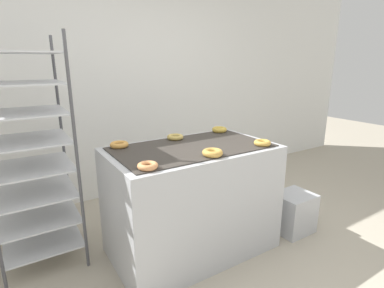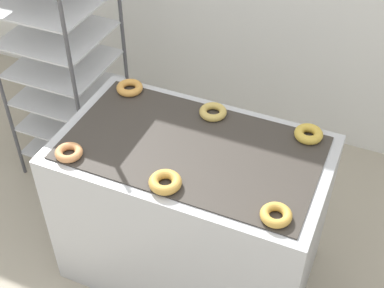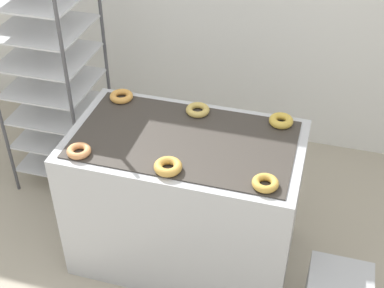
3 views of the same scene
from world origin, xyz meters
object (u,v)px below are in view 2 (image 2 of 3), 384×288
at_px(baking_rack_cart, 61,49).
at_px(donut_near_left, 69,152).
at_px(donut_far_left, 130,88).
at_px(donut_far_center, 212,112).
at_px(donut_far_right, 309,134).
at_px(donut_near_center, 165,182).
at_px(fryer_machine, 192,211).
at_px(donut_near_right, 276,215).

height_order(baking_rack_cart, donut_near_left, baking_rack_cart).
xyz_separation_m(donut_far_left, donut_far_center, (0.50, -0.02, -0.00)).
distance_m(donut_far_center, donut_far_right, 0.51).
xyz_separation_m(donut_near_center, donut_far_center, (0.00, 0.56, -0.00)).
distance_m(fryer_machine, donut_far_left, 0.76).
bearing_deg(donut_far_right, donut_near_left, -150.17).
xyz_separation_m(donut_near_right, donut_far_center, (-0.51, 0.55, -0.00)).
xyz_separation_m(baking_rack_cart, donut_near_left, (0.60, -0.82, 0.04)).
bearing_deg(donut_far_right, donut_near_right, -89.66).
height_order(fryer_machine, donut_far_right, donut_far_right).
bearing_deg(fryer_machine, donut_far_left, 149.66).
distance_m(fryer_machine, donut_near_right, 0.75).
bearing_deg(donut_near_center, donut_far_right, 48.94).
bearing_deg(donut_far_right, baking_rack_cart, 171.68).
bearing_deg(donut_near_right, donut_near_left, -179.28).
relative_size(fryer_machine, donut_near_right, 9.74).
xyz_separation_m(fryer_machine, donut_far_right, (0.50, 0.30, 0.49)).
relative_size(baking_rack_cart, donut_far_right, 12.60).
bearing_deg(baking_rack_cart, donut_far_left, -21.12).
bearing_deg(donut_near_right, donut_far_center, 132.64).
distance_m(donut_far_left, donut_far_center, 0.50).
distance_m(donut_near_right, donut_far_center, 0.75).
xyz_separation_m(baking_rack_cart, donut_near_right, (1.63, -0.81, 0.04)).
bearing_deg(donut_far_left, baking_rack_cart, 158.88).
xyz_separation_m(donut_far_left, donut_far_right, (1.00, 0.00, 0.00)).
distance_m(donut_near_left, donut_far_right, 1.17).
height_order(donut_near_left, donut_near_center, donut_near_center).
bearing_deg(donut_near_center, donut_near_right, 1.40).
bearing_deg(donut_far_center, fryer_machine, -89.28).
bearing_deg(donut_near_center, baking_rack_cart, 143.62).
height_order(fryer_machine, donut_near_right, donut_near_right).
bearing_deg(donut_far_right, donut_far_left, -179.90).
xyz_separation_m(donut_near_left, donut_far_center, (0.51, 0.57, 0.00)).
bearing_deg(donut_far_left, fryer_machine, -30.34).
bearing_deg(donut_near_left, donut_far_center, 47.76).
height_order(baking_rack_cart, donut_near_center, baking_rack_cart).
bearing_deg(donut_far_left, donut_far_right, 0.10).
bearing_deg(donut_far_center, donut_near_right, -47.36).
distance_m(donut_near_right, donut_far_right, 0.57).
xyz_separation_m(donut_near_left, donut_near_center, (0.51, 0.00, 0.00)).
bearing_deg(fryer_machine, donut_near_left, -150.83).
relative_size(donut_near_left, donut_far_left, 0.91).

